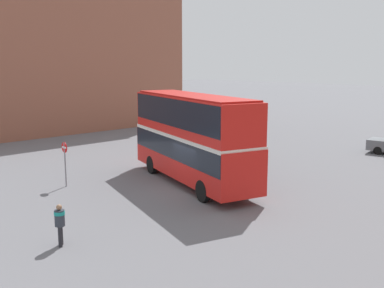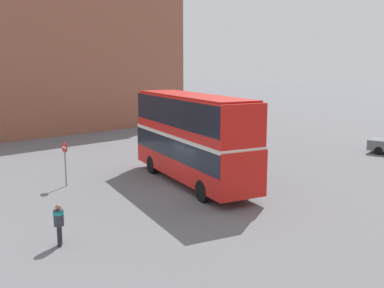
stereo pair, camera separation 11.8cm
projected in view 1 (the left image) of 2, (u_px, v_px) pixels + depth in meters
The scene contains 5 objects.
ground_plane at pixel (190, 191), 23.83m from camera, with size 240.00×240.00×0.00m, color slate.
building_row_left at pixel (46, 51), 45.04m from camera, with size 10.30×28.31×15.79m.
double_decker_bus at pixel (192, 133), 24.97m from camera, with size 10.89×5.44×5.00m.
pedestrian_foreground at pixel (60, 221), 16.53m from camera, with size 0.55×0.55×1.60m.
no_entry_sign at pixel (65, 157), 24.49m from camera, with size 0.59×0.08×2.48m.
Camera 1 is at (16.70, -15.83, 6.68)m, focal length 42.00 mm.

